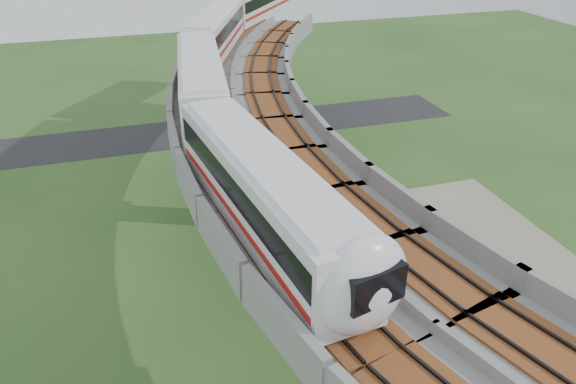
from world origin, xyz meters
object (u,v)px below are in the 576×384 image
car_red (470,257)px  car_dark (423,238)px  car_white (484,378)px  metro_train (236,55)px

car_red → car_dark: 3.69m
car_red → car_dark: bearing=172.6°
car_white → car_red: (5.70, 9.94, -0.07)m
car_red → metro_train: bearing=-176.2°
car_white → car_red: bearing=34.0°
metro_train → car_dark: size_ratio=15.58×
metro_train → car_white: size_ratio=16.14×
car_white → car_dark: 13.65m
car_white → car_dark: car_white is taller
metro_train → car_red: size_ratio=17.68×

